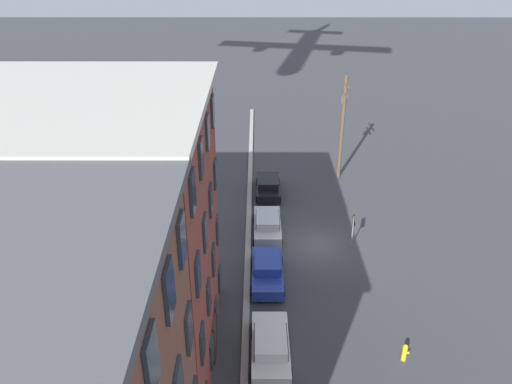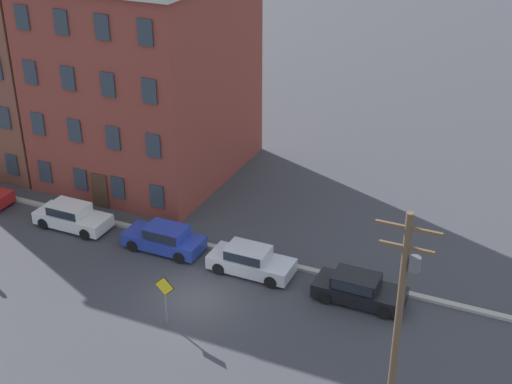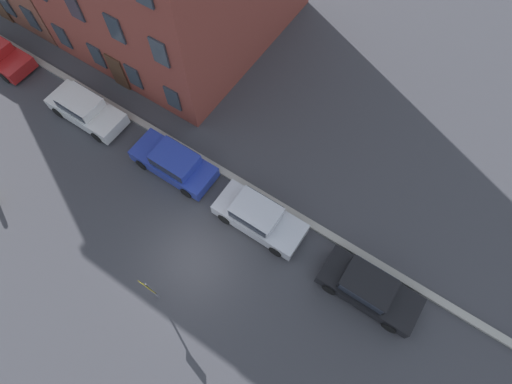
% 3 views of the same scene
% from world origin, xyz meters
% --- Properties ---
extents(ground_plane, '(200.00, 200.00, 0.00)m').
position_xyz_m(ground_plane, '(0.00, 0.00, 0.00)').
color(ground_plane, '#38383D').
extents(kerb_strip, '(56.00, 0.36, 0.16)m').
position_xyz_m(kerb_strip, '(0.00, 4.50, 0.08)').
color(kerb_strip, '#9E998E').
rests_on(kerb_strip, ground_plane).
extents(car_white, '(4.40, 1.92, 1.43)m').
position_xyz_m(car_white, '(-9.88, 3.26, 0.75)').
color(car_white, silver).
rests_on(car_white, ground_plane).
extents(car_blue, '(4.40, 1.92, 1.43)m').
position_xyz_m(car_blue, '(-3.75, 3.30, 0.75)').
color(car_blue, '#233899').
rests_on(car_blue, ground_plane).
extents(car_silver, '(4.40, 1.92, 1.43)m').
position_xyz_m(car_silver, '(1.38, 3.20, 0.75)').
color(car_silver, '#B7B7BC').
rests_on(car_silver, ground_plane).
extents(car_black, '(4.40, 1.92, 1.43)m').
position_xyz_m(car_black, '(7.19, 3.05, 0.75)').
color(car_black, black).
rests_on(car_black, ground_plane).
extents(caution_sign, '(1.03, 0.08, 2.58)m').
position_xyz_m(caution_sign, '(-0.36, -2.26, 1.73)').
color(caution_sign, slate).
rests_on(caution_sign, ground_plane).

